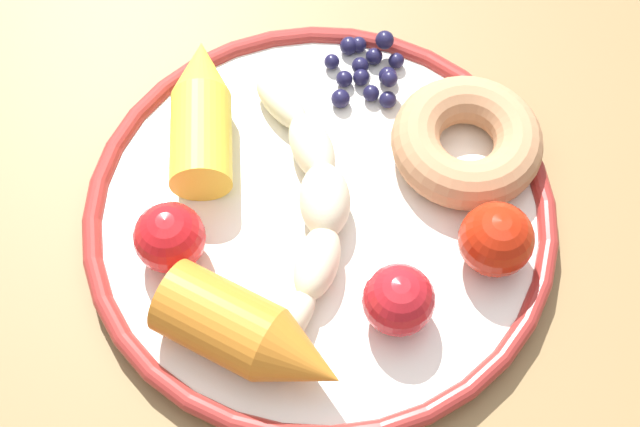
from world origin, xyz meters
name	(u,v)px	position (x,y,z in m)	size (l,w,h in m)	color
dining_table	(362,253)	(0.00, 0.00, 0.63)	(0.95, 0.97, 0.72)	olive
plate	(320,216)	(0.03, 0.02, 0.73)	(0.28, 0.28, 0.02)	white
banana	(310,203)	(0.04, 0.02, 0.74)	(0.06, 0.20, 0.03)	beige
carrot_orange	(252,337)	(0.07, 0.11, 0.75)	(0.11, 0.09, 0.04)	orange
carrot_yellow	(201,111)	(0.10, -0.04, 0.75)	(0.04, 0.11, 0.04)	yellow
donut	(467,142)	(-0.06, -0.02, 0.74)	(0.09, 0.09, 0.03)	tan
blueberry_pile	(367,69)	(0.00, -0.08, 0.74)	(0.05, 0.06, 0.02)	#191638
tomato_near	(496,239)	(-0.07, 0.05, 0.75)	(0.04, 0.04, 0.04)	red
tomato_mid	(399,300)	(-0.01, 0.09, 0.75)	(0.04, 0.04, 0.04)	red
tomato_far	(170,238)	(0.12, 0.05, 0.75)	(0.04, 0.04, 0.04)	red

